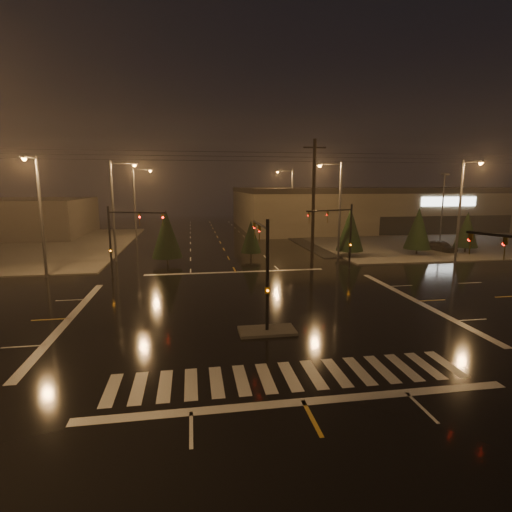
# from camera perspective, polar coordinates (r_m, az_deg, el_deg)

# --- Properties ---
(ground) EXTENTS (140.00, 140.00, 0.00)m
(ground) POSITION_cam_1_polar(r_m,az_deg,el_deg) (25.27, -0.12, -7.62)
(ground) COLOR black
(ground) RESTS_ON ground
(sidewalk_ne) EXTENTS (36.00, 36.00, 0.12)m
(sidewalk_ne) POSITION_cam_1_polar(r_m,az_deg,el_deg) (63.97, 22.78, 2.48)
(sidewalk_ne) COLOR #494741
(sidewalk_ne) RESTS_ON ground
(median_island) EXTENTS (3.00, 1.60, 0.15)m
(median_island) POSITION_cam_1_polar(r_m,az_deg,el_deg) (21.52, 1.59, -10.63)
(median_island) COLOR #494741
(median_island) RESTS_ON ground
(crosswalk) EXTENTS (15.00, 2.60, 0.01)m
(crosswalk) POSITION_cam_1_polar(r_m,az_deg,el_deg) (17.08, 4.88, -16.70)
(crosswalk) COLOR beige
(crosswalk) RESTS_ON ground
(stop_bar_near) EXTENTS (16.00, 0.50, 0.01)m
(stop_bar_near) POSITION_cam_1_polar(r_m,az_deg,el_deg) (15.38, 6.80, -19.98)
(stop_bar_near) COLOR beige
(stop_bar_near) RESTS_ON ground
(stop_bar_far) EXTENTS (16.00, 0.50, 0.01)m
(stop_bar_far) POSITION_cam_1_polar(r_m,az_deg,el_deg) (35.81, -2.91, -2.30)
(stop_bar_far) COLOR beige
(stop_bar_far) RESTS_ON ground
(parking_lot) EXTENTS (50.00, 24.00, 0.08)m
(parking_lot) POSITION_cam_1_polar(r_m,az_deg,el_deg) (65.15, 27.44, 2.24)
(parking_lot) COLOR black
(parking_lot) RESTS_ON ground
(retail_building) EXTENTS (60.20, 28.30, 7.20)m
(retail_building) POSITION_cam_1_polar(r_m,az_deg,el_deg) (79.91, 19.98, 6.76)
(retail_building) COLOR brown
(retail_building) RESTS_ON ground
(signal_mast_median) EXTENTS (0.25, 4.59, 6.00)m
(signal_mast_median) POSITION_cam_1_polar(r_m,az_deg,el_deg) (21.41, 1.18, -0.51)
(signal_mast_median) COLOR black
(signal_mast_median) RESTS_ON ground
(signal_mast_ne) EXTENTS (4.84, 1.86, 6.00)m
(signal_mast_ne) POSITION_cam_1_polar(r_m,az_deg,el_deg) (36.63, 12.16, 3.78)
(signal_mast_ne) COLOR black
(signal_mast_ne) RESTS_ON ground
(signal_mast_nw) EXTENTS (4.84, 1.86, 6.00)m
(signal_mast_nw) POSITION_cam_1_polar(r_m,az_deg,el_deg) (34.59, -18.67, 3.11)
(signal_mast_nw) COLOR black
(signal_mast_nw) RESTS_ON ground
(streetlight_1) EXTENTS (2.77, 0.32, 10.00)m
(streetlight_1) POSITION_cam_1_polar(r_m,az_deg,el_deg) (42.45, -19.38, 7.00)
(streetlight_1) COLOR #38383A
(streetlight_1) RESTS_ON ground
(streetlight_2) EXTENTS (2.77, 0.32, 10.00)m
(streetlight_2) POSITION_cam_1_polar(r_m,az_deg,el_deg) (58.26, -16.66, 7.85)
(streetlight_2) COLOR #38383A
(streetlight_2) RESTS_ON ground
(streetlight_3) EXTENTS (2.77, 0.32, 10.00)m
(streetlight_3) POSITION_cam_1_polar(r_m,az_deg,el_deg) (42.54, 11.51, 7.37)
(streetlight_3) COLOR #38383A
(streetlight_3) RESTS_ON ground
(streetlight_4) EXTENTS (2.77, 0.32, 10.00)m
(streetlight_4) POSITION_cam_1_polar(r_m,az_deg,el_deg) (61.64, 4.90, 8.33)
(streetlight_4) COLOR #38383A
(streetlight_4) RESTS_ON ground
(streetlight_5) EXTENTS (0.32, 2.77, 10.00)m
(streetlight_5) POSITION_cam_1_polar(r_m,az_deg,el_deg) (37.06, -28.59, 5.97)
(streetlight_5) COLOR #38383A
(streetlight_5) RESTS_ON ground
(streetlight_6) EXTENTS (0.32, 2.77, 10.00)m
(streetlight_6) POSITION_cam_1_polar(r_m,az_deg,el_deg) (43.49, 27.38, 6.51)
(streetlight_6) COLOR #38383A
(streetlight_6) RESTS_ON ground
(utility_pole_1) EXTENTS (2.20, 0.32, 12.00)m
(utility_pole_1) POSITION_cam_1_polar(r_m,az_deg,el_deg) (39.60, 8.20, 7.76)
(utility_pole_1) COLOR black
(utility_pole_1) RESTS_ON ground
(conifer_0) EXTENTS (2.93, 2.93, 5.27)m
(conifer_0) POSITION_cam_1_polar(r_m,az_deg,el_deg) (44.01, 13.31, 3.71)
(conifer_0) COLOR black
(conifer_0) RESTS_ON ground
(conifer_1) EXTENTS (2.92, 2.92, 5.27)m
(conifer_1) POSITION_cam_1_polar(r_m,az_deg,el_deg) (47.55, 22.16, 3.69)
(conifer_1) COLOR black
(conifer_1) RESTS_ON ground
(conifer_2) EXTENTS (2.59, 2.59, 4.75)m
(conifer_2) POSITION_cam_1_polar(r_m,az_deg,el_deg) (51.31, 27.91, 3.38)
(conifer_2) COLOR black
(conifer_2) RESTS_ON ground
(conifer_3) EXTENTS (2.95, 2.95, 5.30)m
(conifer_3) POSITION_cam_1_polar(r_m,az_deg,el_deg) (39.69, -12.66, 3.08)
(conifer_3) COLOR black
(conifer_3) RESTS_ON ground
(conifer_4) EXTENTS (2.16, 2.16, 4.07)m
(conifer_4) POSITION_cam_1_polar(r_m,az_deg,el_deg) (41.73, -0.72, 2.81)
(conifer_4) COLOR black
(conifer_4) RESTS_ON ground
(car_parked) EXTENTS (2.42, 4.16, 1.33)m
(car_parked) POSITION_cam_1_polar(r_m,az_deg,el_deg) (51.37, 24.93, 1.31)
(car_parked) COLOR black
(car_parked) RESTS_ON ground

